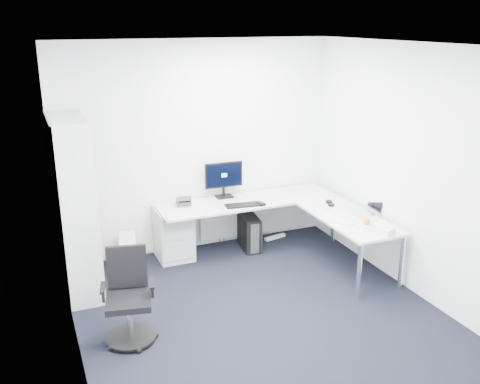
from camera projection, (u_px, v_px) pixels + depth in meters
name	position (u px, v px, depth m)	size (l,w,h in m)	color
ground	(266.00, 322.00, 5.40)	(4.20, 4.20, 0.00)	black
ceiling	(271.00, 46.00, 4.57)	(4.20, 4.20, 0.00)	white
wall_back	(198.00, 148.00, 6.83)	(3.60, 0.02, 2.70)	white
wall_front	(423.00, 299.00, 3.14)	(3.60, 0.02, 2.70)	white
wall_left	(68.00, 222.00, 4.33)	(0.02, 4.20, 2.70)	white
wall_right	(422.00, 175.00, 5.65)	(0.02, 4.20, 2.70)	white
l_desk	(259.00, 234.00, 6.73)	(2.35, 1.32, 0.69)	#B5B7B8
drawer_pedestal	(173.00, 233.00, 6.79)	(0.43, 0.54, 0.66)	#B5B7B8
bookshelf	(75.00, 207.00, 5.78)	(0.38, 0.98, 1.96)	#B5B8B8
task_chair	(128.00, 298.00, 4.96)	(0.50, 0.50, 0.89)	black
black_pc_tower	(249.00, 232.00, 7.08)	(0.20, 0.46, 0.45)	black
beige_pc_tower	(128.00, 253.00, 6.49)	(0.19, 0.43, 0.41)	#BCB5A0
power_strip	(275.00, 237.00, 7.45)	(0.33, 0.06, 0.04)	silver
monitor	(224.00, 180.00, 6.95)	(0.51, 0.16, 0.48)	black
black_keyboard	(243.00, 205.00, 6.69)	(0.45, 0.16, 0.02)	black
mouse	(261.00, 204.00, 6.72)	(0.07, 0.11, 0.04)	black
desk_phone	(184.00, 200.00, 6.71)	(0.18, 0.18, 0.12)	#2F2F31
laptop	(362.00, 204.00, 6.41)	(0.33, 0.32, 0.23)	silver
white_keyboard	(338.00, 219.00, 6.24)	(0.13, 0.44, 0.01)	silver
headphones	(330.00, 202.00, 6.74)	(0.12, 0.19, 0.05)	black
orange_fruit	(366.00, 221.00, 6.09)	(0.08, 0.08, 0.08)	orange
tissue_box	(384.00, 230.00, 5.83)	(0.12, 0.23, 0.08)	silver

